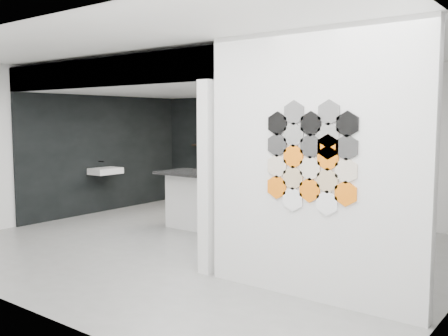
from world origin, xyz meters
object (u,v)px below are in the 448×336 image
partition_panel (312,166)px  glass_vase (308,145)px  kitchen_island (213,201)px  kettle (302,145)px  utensil_cup (224,143)px  bottle_dark (247,142)px  stockpot (216,140)px  glass_bowl (307,146)px  wall_basin (106,171)px

partition_panel → glass_vase: partition_panel is taller
kitchen_island → kettle: bearing=72.7°
partition_panel → kettle: (-2.20, 3.87, -0.01)m
partition_panel → utensil_cup: 5.61m
kitchen_island → bottle_dark: (-0.66, 1.98, 0.89)m
stockpot → glass_bowl: stockpot is taller
stockpot → bottle_dark: 0.84m
partition_panel → bottle_dark: size_ratio=18.44×
glass_vase → bottle_dark: size_ratio=0.90×
wall_basin → stockpot: size_ratio=2.42×
glass_vase → stockpot: bearing=180.0°
wall_basin → glass_vase: glass_vase is taller
kitchen_island → glass_vase: kitchen_island is taller
bottle_dark → utensil_cup: 0.60m
kitchen_island → glass_vase: 2.29m
kitchen_island → utensil_cup: 2.50m
partition_panel → kettle: bearing=119.6°
kitchen_island → glass_bowl: kitchen_island is taller
wall_basin → glass_vase: 4.01m
kettle → bottle_dark: bearing=158.1°
wall_basin → bottle_dark: (2.00, 2.07, 0.55)m
stockpot → wall_basin: bearing=-119.4°
glass_bowl → wall_basin: bearing=-148.6°
partition_panel → bottle_dark: bearing=131.9°
partition_panel → wall_basin: partition_panel is taller
partition_panel → glass_bowl: partition_panel is taller
glass_vase → utensil_cup: glass_vase is taller
stockpot → glass_vase: size_ratio=1.82×
partition_panel → stockpot: (-4.30, 3.87, 0.02)m
partition_panel → glass_vase: size_ratio=20.56×
wall_basin → glass_bowl: size_ratio=3.78×
bottle_dark → kettle: bearing=0.0°
kettle → utensil_cup: kettle is taller
wall_basin → utensil_cup: (1.40, 2.07, 0.52)m
glass_bowl → utensil_cup: size_ratio=1.74×
wall_basin → utensil_cup: utensil_cup is taller
wall_basin → stockpot: bearing=60.6°
kettle → glass_bowl: size_ratio=1.03×
utensil_cup → kettle: bearing=0.0°
kitchen_island → glass_vase: bearing=69.6°
glass_vase → bottle_dark: bottle_dark is taller
glass_vase → bottle_dark: 1.39m
stockpot → kettle: stockpot is taller
glass_vase → bottle_dark: (-1.39, 0.00, 0.01)m
stockpot → kettle: size_ratio=1.51×
wall_basin → glass_bowl: glass_bowl is taller
partition_panel → glass_bowl: 4.39m
utensil_cup → stockpot: bearing=180.0°
stockpot → glass_vase: stockpot is taller
partition_panel → wall_basin: (-5.46, 1.80, -0.55)m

